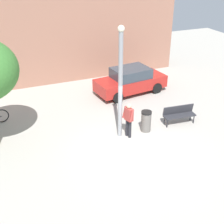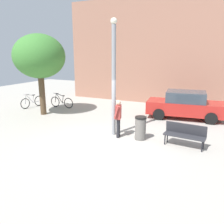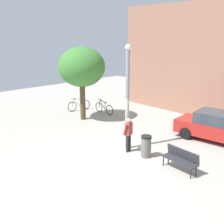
{
  "view_description": "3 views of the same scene",
  "coord_description": "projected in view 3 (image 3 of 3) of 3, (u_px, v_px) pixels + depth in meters",
  "views": [
    {
      "loc": [
        -5.04,
        -9.88,
        7.59
      ],
      "look_at": [
        -0.45,
        1.21,
        1.28
      ],
      "focal_mm": 49.34,
      "sensor_mm": 36.0,
      "label": 1
    },
    {
      "loc": [
        4.11,
        -7.91,
        3.64
      ],
      "look_at": [
        -0.24,
        1.36,
        1.0
      ],
      "focal_mm": 36.88,
      "sensor_mm": 36.0,
      "label": 2
    },
    {
      "loc": [
        8.94,
        -8.27,
        5.53
      ],
      "look_at": [
        -1.4,
        1.44,
        1.54
      ],
      "focal_mm": 45.35,
      "sensor_mm": 36.0,
      "label": 3
    }
  ],
  "objects": [
    {
      "name": "parked_car_red",
      "position": [
        217.0,
        127.0,
        14.82
      ],
      "size": [
        4.37,
        2.2,
        1.55
      ],
      "color": "#AD231E",
      "rests_on": "ground_plane"
    },
    {
      "name": "bicycle_silver",
      "position": [
        79.0,
        105.0,
        20.8
      ],
      "size": [
        0.35,
        1.79,
        0.97
      ],
      "color": "black",
      "rests_on": "ground_plane"
    },
    {
      "name": "ground_plane",
      "position": [
        110.0,
        155.0,
        13.22
      ],
      "size": [
        36.0,
        36.0,
        0.0
      ],
      "primitive_type": "plane",
      "color": "#A8A399"
    },
    {
      "name": "person_by_lamppost",
      "position": [
        129.0,
        132.0,
        13.41
      ],
      "size": [
        0.4,
        0.63,
        1.67
      ],
      "color": "#232328",
      "rests_on": "ground_plane"
    },
    {
      "name": "plaza_tree",
      "position": [
        82.0,
        67.0,
        17.84
      ],
      "size": [
        2.96,
        2.96,
        4.71
      ],
      "color": "brown",
      "rests_on": "ground_plane"
    },
    {
      "name": "building_facade",
      "position": [
        216.0,
        61.0,
        18.46
      ],
      "size": [
        14.18,
        2.0,
        7.49
      ],
      "primitive_type": "cube",
      "color": "#9E6B56",
      "rests_on": "ground_plane"
    },
    {
      "name": "bicycle_black",
      "position": [
        104.0,
        108.0,
        20.0
      ],
      "size": [
        1.81,
        0.09,
        0.97
      ],
      "color": "black",
      "rests_on": "ground_plane"
    },
    {
      "name": "trash_bin",
      "position": [
        146.0,
        146.0,
        12.94
      ],
      "size": [
        0.49,
        0.49,
        1.02
      ],
      "color": "#66605B",
      "rests_on": "ground_plane"
    },
    {
      "name": "park_bench",
      "position": [
        181.0,
        158.0,
        11.67
      ],
      "size": [
        1.64,
        0.62,
        0.92
      ],
      "color": "#2D2D33",
      "rests_on": "ground_plane"
    },
    {
      "name": "lamppost",
      "position": [
        127.0,
        95.0,
        13.33
      ],
      "size": [
        0.28,
        0.28,
        5.04
      ],
      "color": "gray",
      "rests_on": "ground_plane"
    }
  ]
}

